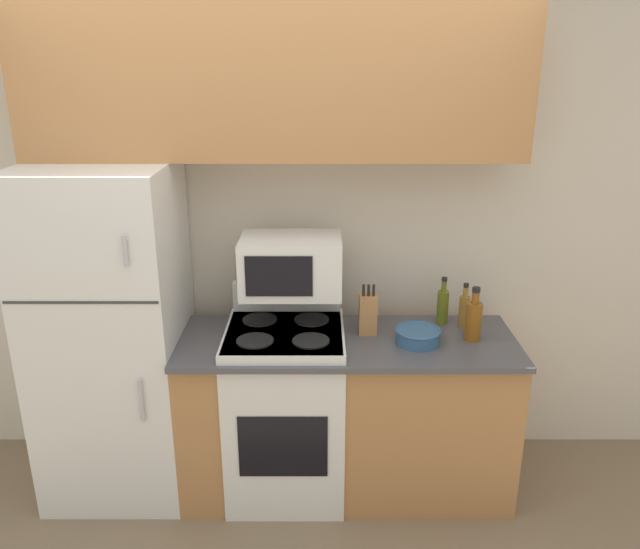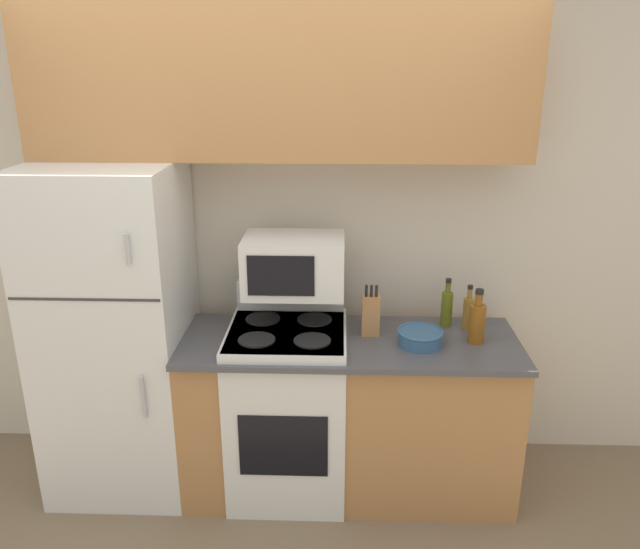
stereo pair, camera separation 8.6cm
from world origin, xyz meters
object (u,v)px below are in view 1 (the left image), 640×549
(microwave, at_px, (293,265))
(bottle_vinegar, at_px, (466,310))
(bottle_olive_oil, at_px, (445,306))
(stove, at_px, (288,408))
(bowl, at_px, (420,336))
(knife_block, at_px, (370,314))
(bottle_whiskey, at_px, (476,320))
(refrigerator, at_px, (115,334))

(microwave, xyz_separation_m, bottle_vinegar, (0.90, 0.05, -0.26))
(bottle_olive_oil, height_order, bottle_vinegar, bottle_olive_oil)
(stove, xyz_separation_m, bowl, (0.66, -0.05, 0.44))
(knife_block, bearing_deg, bottle_olive_oil, 16.76)
(bottle_vinegar, bearing_deg, bottle_whiskey, -86.56)
(bottle_olive_oil, relative_size, bottle_whiskey, 0.93)
(stove, height_order, bottle_vinegar, bottle_vinegar)
(microwave, distance_m, knife_block, 0.47)
(microwave, bearing_deg, bowl, -14.21)
(refrigerator, relative_size, bottle_olive_oil, 6.73)
(knife_block, relative_size, bottle_olive_oil, 1.03)
(stove, bearing_deg, microwave, 73.47)
(microwave, relative_size, bottle_olive_oil, 1.94)
(knife_block, relative_size, bottle_whiskey, 0.96)
(knife_block, relative_size, bowl, 1.18)
(stove, xyz_separation_m, bottle_olive_oil, (0.83, 0.19, 0.50))
(bottle_vinegar, bearing_deg, refrigerator, -177.21)
(refrigerator, relative_size, bowl, 7.72)
(knife_block, relative_size, bottle_vinegar, 1.11)
(knife_block, bearing_deg, bottle_whiskey, -9.01)
(refrigerator, bearing_deg, bottle_whiskey, -2.39)
(bowl, bearing_deg, bottle_whiskey, 8.04)
(bottle_vinegar, distance_m, bottle_whiskey, 0.17)
(stove, distance_m, bottle_vinegar, 1.07)
(stove, xyz_separation_m, knife_block, (0.42, 0.07, 0.51))
(knife_block, xyz_separation_m, bowl, (0.24, -0.12, -0.07))
(bottle_olive_oil, bearing_deg, microwave, -173.94)
(bottle_whiskey, bearing_deg, refrigerator, 177.61)
(refrigerator, bearing_deg, microwave, 2.70)
(refrigerator, xyz_separation_m, bottle_olive_oil, (1.72, 0.13, 0.11))
(microwave, height_order, bowl, microwave)
(refrigerator, distance_m, stove, 0.98)
(stove, distance_m, bowl, 0.80)
(knife_block, distance_m, bottle_olive_oil, 0.42)
(refrigerator, xyz_separation_m, bottle_whiskey, (1.83, -0.08, 0.12))
(refrigerator, bearing_deg, bottle_vinegar, 2.79)
(bottle_olive_oil, distance_m, bottle_whiskey, 0.24)
(bowl, relative_size, bottle_vinegar, 0.94)
(microwave, relative_size, bowl, 2.22)
(knife_block, bearing_deg, bottle_vinegar, 9.22)
(stove, bearing_deg, bowl, -4.33)
(stove, bearing_deg, bottle_vinegar, 9.42)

